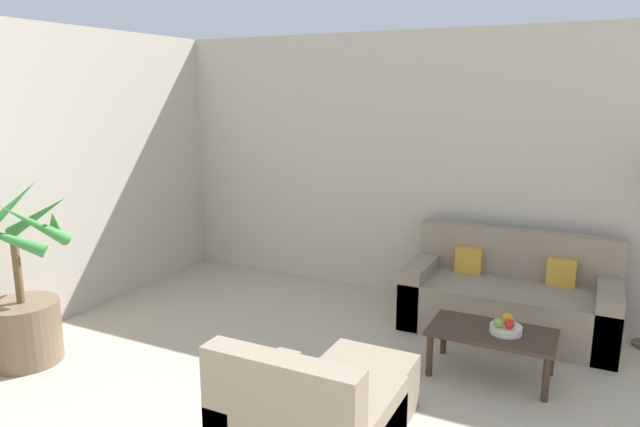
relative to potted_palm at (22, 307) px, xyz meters
The scene contains 9 objects.
wall_back 4.21m from the potted_palm, 44.54° to the left, with size 8.34×0.06×2.70m.
potted_palm is the anchor object (origin of this frame).
sofa_loveseat 4.08m from the potted_palm, 35.14° to the left, with size 1.79×0.83×0.87m.
coffee_table 3.64m from the potted_palm, 22.81° to the left, with size 0.91×0.51×0.36m.
fruit_bowl 3.73m from the potted_palm, 22.23° to the left, with size 0.23×0.23×0.06m.
apple_red 3.73m from the potted_palm, 21.38° to the left, with size 0.07×0.07×0.07m.
apple_green 3.66m from the potted_palm, 21.76° to the left, with size 0.07×0.07×0.07m.
orange_fruit 3.74m from the potted_palm, 22.93° to the left, with size 0.08×0.08×0.08m.
ottoman 2.76m from the potted_palm, 10.06° to the left, with size 0.59×0.52×0.38m.
Camera 1 is at (1.04, 0.37, 2.12)m, focal length 32.00 mm.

